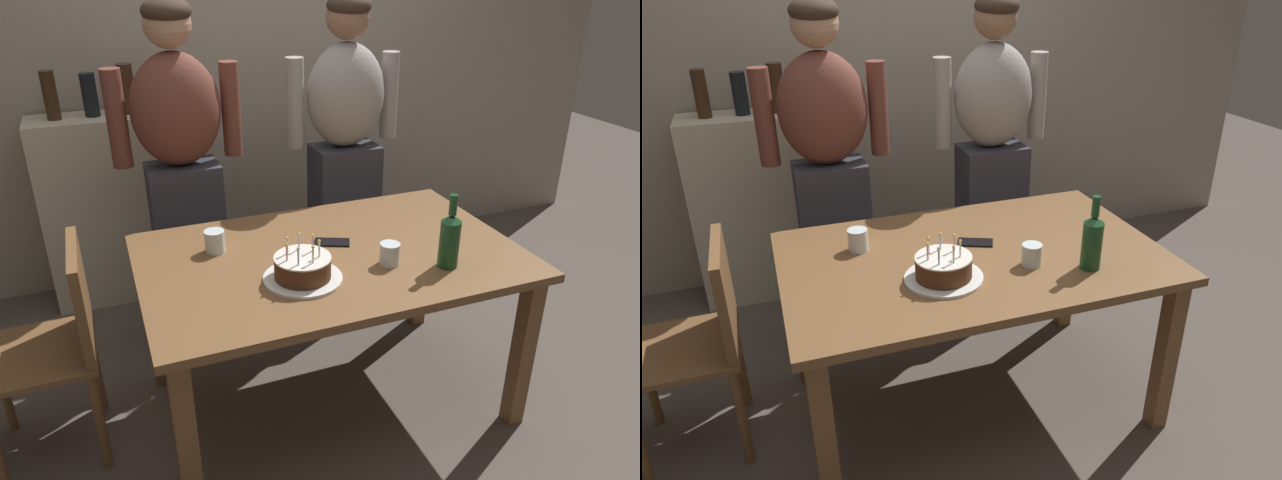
% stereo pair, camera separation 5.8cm
% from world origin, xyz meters
% --- Properties ---
extents(ground_plane, '(10.00, 10.00, 0.00)m').
position_xyz_m(ground_plane, '(0.00, 0.00, 0.00)').
color(ground_plane, '#564C44').
extents(back_wall, '(5.20, 0.10, 2.60)m').
position_xyz_m(back_wall, '(0.00, 1.55, 1.30)').
color(back_wall, '#9E9384').
rests_on(back_wall, ground_plane).
extents(dining_table, '(1.50, 0.96, 0.74)m').
position_xyz_m(dining_table, '(0.00, 0.00, 0.64)').
color(dining_table, brown).
rests_on(dining_table, ground_plane).
extents(birthday_cake, '(0.29, 0.29, 0.16)m').
position_xyz_m(birthday_cake, '(-0.18, -0.16, 0.78)').
color(birthday_cake, white).
rests_on(birthday_cake, dining_table).
extents(water_glass_near, '(0.08, 0.08, 0.09)m').
position_xyz_m(water_glass_near, '(-0.42, 0.19, 0.78)').
color(water_glass_near, silver).
rests_on(water_glass_near, dining_table).
extents(water_glass_far, '(0.08, 0.08, 0.09)m').
position_xyz_m(water_glass_far, '(0.18, -0.16, 0.78)').
color(water_glass_far, silver).
rests_on(water_glass_far, dining_table).
extents(wine_bottle, '(0.08, 0.08, 0.29)m').
position_xyz_m(wine_bottle, '(0.38, -0.26, 0.85)').
color(wine_bottle, '#194723').
rests_on(wine_bottle, dining_table).
extents(cell_phone, '(0.16, 0.12, 0.01)m').
position_xyz_m(cell_phone, '(0.04, 0.08, 0.74)').
color(cell_phone, black).
rests_on(cell_phone, dining_table).
extents(person_man_bearded, '(0.61, 0.27, 1.66)m').
position_xyz_m(person_man_bearded, '(-0.44, 0.79, 0.87)').
color(person_man_bearded, '#33333D').
rests_on(person_man_bearded, ground_plane).
extents(person_woman_cardigan, '(0.61, 0.27, 1.66)m').
position_xyz_m(person_woman_cardigan, '(0.41, 0.79, 0.87)').
color(person_woman_cardigan, '#33333D').
rests_on(person_woman_cardigan, ground_plane).
extents(dining_chair, '(0.42, 0.42, 0.87)m').
position_xyz_m(dining_chair, '(-1.04, 0.14, 0.52)').
color(dining_chair, brown).
rests_on(dining_chair, ground_plane).
extents(shelf_cabinet, '(0.87, 0.30, 1.32)m').
position_xyz_m(shelf_cabinet, '(-0.70, 1.33, 0.54)').
color(shelf_cabinet, beige).
rests_on(shelf_cabinet, ground_plane).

